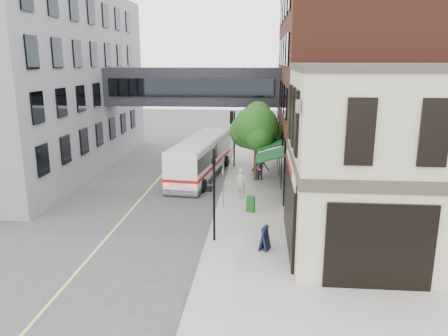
% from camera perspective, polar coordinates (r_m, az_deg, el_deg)
% --- Properties ---
extents(ground, '(120.00, 120.00, 0.00)m').
position_cam_1_polar(ground, '(19.64, -3.09, -12.04)').
color(ground, '#38383A').
rests_on(ground, ground).
extents(sidewalk_main, '(4.00, 60.00, 0.15)m').
position_cam_1_polar(sidewalk_main, '(32.61, 3.80, -1.23)').
color(sidewalk_main, gray).
rests_on(sidewalk_main, ground).
extents(corner_building, '(10.19, 8.12, 8.45)m').
position_cam_1_polar(corner_building, '(20.97, 22.66, 0.79)').
color(corner_building, beige).
rests_on(corner_building, ground).
extents(brick_building, '(13.76, 18.00, 14.00)m').
position_cam_1_polar(brick_building, '(33.34, 18.12, 10.51)').
color(brick_building, '#4C2217').
rests_on(brick_building, ground).
extents(opposite_building, '(14.00, 24.00, 14.00)m').
position_cam_1_polar(opposite_building, '(38.79, -25.77, 10.24)').
color(opposite_building, slate).
rests_on(opposite_building, ground).
extents(skyway_bridge, '(14.00, 3.18, 3.00)m').
position_cam_1_polar(skyway_bridge, '(35.96, -4.02, 10.58)').
color(skyway_bridge, black).
rests_on(skyway_bridge, ground).
extents(traffic_signal_near, '(0.44, 0.22, 4.60)m').
position_cam_1_polar(traffic_signal_near, '(20.38, -1.40, -2.05)').
color(traffic_signal_near, black).
rests_on(traffic_signal_near, sidewalk_main).
extents(traffic_signal_far, '(0.53, 0.28, 4.50)m').
position_cam_1_polar(traffic_signal_far, '(34.94, 1.13, 5.29)').
color(traffic_signal_far, black).
rests_on(traffic_signal_far, sidewalk_main).
extents(street_sign_pole, '(0.08, 0.75, 3.00)m').
position_cam_1_polar(street_sign_pole, '(25.45, -0.10, -1.23)').
color(street_sign_pole, gray).
rests_on(street_sign_pole, sidewalk_main).
extents(street_tree, '(3.80, 3.20, 5.60)m').
position_cam_1_polar(street_tree, '(31.04, 4.24, 5.23)').
color(street_tree, '#382619').
rests_on(street_tree, sidewalk_main).
extents(lane_marking, '(0.12, 40.00, 0.01)m').
position_cam_1_polar(lane_marking, '(29.75, -10.00, -3.05)').
color(lane_marking, '#D8CC4C').
rests_on(lane_marking, ground).
extents(bus, '(3.66, 10.86, 2.87)m').
position_cam_1_polar(bus, '(32.69, -3.01, 1.58)').
color(bus, white).
rests_on(bus, ground).
extents(pedestrian_a, '(0.75, 0.58, 1.85)m').
position_cam_1_polar(pedestrian_a, '(27.44, 2.21, -1.97)').
color(pedestrian_a, beige).
rests_on(pedestrian_a, sidewalk_main).
extents(pedestrian_b, '(1.03, 0.99, 1.68)m').
position_cam_1_polar(pedestrian_b, '(31.57, 4.66, -0.04)').
color(pedestrian_b, pink).
rests_on(pedestrian_b, sidewalk_main).
extents(pedestrian_c, '(1.36, 0.92, 1.94)m').
position_cam_1_polar(pedestrian_c, '(31.50, 4.78, 0.17)').
color(pedestrian_c, black).
rests_on(pedestrian_c, sidewalk_main).
extents(newspaper_box, '(0.50, 0.46, 0.89)m').
position_cam_1_polar(newspaper_box, '(25.05, 3.49, -4.70)').
color(newspaper_box, '#145816').
rests_on(newspaper_box, sidewalk_main).
extents(sandwich_board, '(0.59, 0.72, 1.10)m').
position_cam_1_polar(sandwich_board, '(20.20, 5.34, -9.12)').
color(sandwich_board, '#111533').
rests_on(sandwich_board, sidewalk_main).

